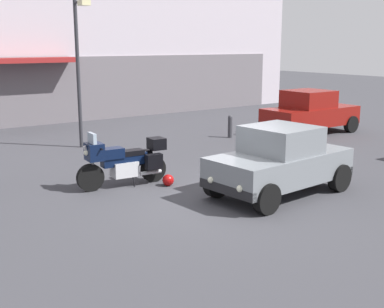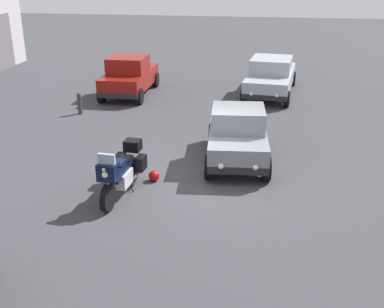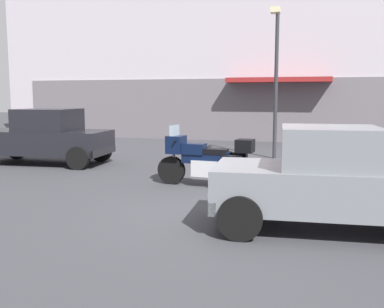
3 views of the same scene
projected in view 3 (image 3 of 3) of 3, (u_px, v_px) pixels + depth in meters
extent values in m
plane|color=#38383D|center=(242.00, 213.00, 7.59)|extent=(80.00, 80.00, 0.00)
cube|color=#B2A8B2|center=(294.00, 20.00, 19.84)|extent=(28.68, 2.40, 10.82)
cube|color=#625C62|center=(290.00, 110.00, 19.20)|extent=(25.82, 0.12, 2.80)
cube|color=maroon|center=(278.00, 80.00, 18.75)|extent=(4.40, 1.10, 0.20)
cylinder|color=black|center=(171.00, 170.00, 10.12)|extent=(0.65, 0.19, 0.64)
cylinder|color=black|center=(240.00, 174.00, 9.56)|extent=(0.65, 0.19, 0.64)
cylinder|color=#B7B7BC|center=(172.00, 152.00, 10.06)|extent=(0.33, 0.10, 0.68)
cube|color=#B7B7BC|center=(206.00, 168.00, 9.81)|extent=(0.63, 0.45, 0.36)
cube|color=black|center=(206.00, 157.00, 9.78)|extent=(1.12, 0.37, 0.28)
cube|color=black|center=(194.00, 149.00, 9.86)|extent=(0.55, 0.38, 0.24)
cube|color=black|center=(215.00, 151.00, 9.69)|extent=(0.58, 0.34, 0.12)
cube|color=black|center=(176.00, 144.00, 10.00)|extent=(0.39, 0.47, 0.40)
cube|color=#8C9EAD|center=(174.00, 131.00, 9.98)|extent=(0.11, 0.41, 0.28)
sphere|color=#EAEACC|center=(169.00, 144.00, 10.06)|extent=(0.14, 0.14, 0.14)
cylinder|color=black|center=(179.00, 140.00, 9.96)|extent=(0.09, 0.62, 0.04)
cylinder|color=#B7B7BC|center=(230.00, 176.00, 9.44)|extent=(0.56, 0.13, 0.09)
cube|color=black|center=(231.00, 164.00, 9.31)|extent=(0.41, 0.23, 0.36)
cube|color=black|center=(238.00, 161.00, 9.83)|extent=(0.41, 0.23, 0.36)
cube|color=black|center=(245.00, 146.00, 9.44)|extent=(0.39, 0.43, 0.28)
cylinder|color=black|center=(210.00, 182.00, 9.63)|extent=(0.03, 0.13, 0.29)
sphere|color=#990C0C|center=(240.00, 188.00, 9.04)|extent=(0.28, 0.28, 0.28)
cube|color=slate|center=(328.00, 188.00, 6.59)|extent=(3.51, 1.82, 0.64)
cube|color=slate|center=(330.00, 147.00, 6.51)|extent=(1.51, 1.54, 0.60)
cube|color=#8C9EAD|center=(285.00, 146.00, 6.63)|extent=(0.16, 1.33, 0.51)
cube|color=#8C9EAD|center=(377.00, 148.00, 6.38)|extent=(0.16, 1.33, 0.48)
cube|color=black|center=(219.00, 198.00, 6.94)|extent=(0.24, 1.56, 0.20)
cylinder|color=black|center=(240.00, 218.00, 6.15)|extent=(0.66, 0.27, 0.64)
cylinder|color=black|center=(248.00, 195.00, 7.59)|extent=(0.66, 0.27, 0.64)
sphere|color=silver|center=(212.00, 196.00, 6.52)|extent=(0.14, 0.14, 0.14)
sphere|color=silver|center=(220.00, 185.00, 7.35)|extent=(0.14, 0.14, 0.14)
cube|color=black|center=(45.00, 142.00, 13.11)|extent=(3.91, 1.91, 0.68)
cube|color=black|center=(48.00, 120.00, 12.99)|extent=(1.70, 1.62, 0.64)
cube|color=#8C9EAD|center=(25.00, 119.00, 13.14)|extent=(0.16, 1.39, 0.54)
cube|color=#8C9EAD|center=(72.00, 120.00, 12.84)|extent=(0.16, 1.39, 0.51)
cube|color=black|center=(103.00, 151.00, 12.76)|extent=(0.24, 1.64, 0.20)
cylinder|color=black|center=(17.00, 149.00, 14.20)|extent=(0.65, 0.27, 0.64)
cylinder|color=black|center=(78.00, 158.00, 12.10)|extent=(0.65, 0.27, 0.64)
cylinder|color=black|center=(101.00, 151.00, 13.61)|extent=(0.65, 0.27, 0.64)
cylinder|color=#2D2D33|center=(276.00, 86.00, 14.01)|extent=(0.12, 0.12, 4.69)
cylinder|color=#2D2D33|center=(277.00, 11.00, 13.38)|extent=(0.08, 0.70, 0.08)
cube|color=beige|center=(276.00, 10.00, 13.05)|extent=(0.28, 0.36, 0.16)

